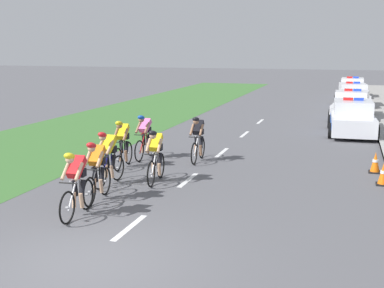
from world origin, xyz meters
The scene contains 17 objects.
ground_plane centered at (0.00, 0.00, 0.00)m, with size 160.00×160.00×0.00m, color #56565B.
kerb_edge centered at (5.57, 14.00, 0.07)m, with size 0.16×60.00×0.13m, color #9E9E99.
grass_verge centered at (-7.17, 14.00, 0.00)m, with size 7.00×60.00×0.01m, color #3D7033.
lane_markings_centre centered at (0.00, 7.82, 0.00)m, with size 0.14×21.60×0.01m.
cyclist_lead centered at (-1.40, 2.10, 0.79)m, with size 0.44×1.72×1.56m.
cyclist_second centered at (-1.53, 3.29, 0.79)m, with size 0.45×1.72×1.56m.
cyclist_third centered at (-1.93, 4.69, 0.79)m, with size 0.43×1.72×1.56m.
cyclist_fourth centered at (-0.78, 5.32, 0.79)m, with size 0.45×1.72×1.56m.
cyclist_fifth centered at (-2.42, 6.65, 0.79)m, with size 0.45×1.72×1.56m.
cyclist_sixth centered at (-2.25, 8.03, 0.79)m, with size 0.42×1.72×1.56m.
cyclist_seventh centered at (-0.42, 8.19, 0.79)m, with size 0.42×1.72×1.56m.
police_car_nearest centered at (4.44, 15.33, 0.68)m, with size 2.17×4.48×1.59m.
police_car_second centered at (4.43, 20.24, 0.68)m, with size 2.28×4.53×1.59m.
police_car_third centered at (4.44, 25.98, 0.68)m, with size 2.30×4.54×1.59m.
police_car_furthest centered at (4.44, 31.77, 0.68)m, with size 2.03×4.42×1.59m.
traffic_cone_near centered at (5.28, 6.94, 0.31)m, with size 0.36×0.36×0.64m.
traffic_cone_mid centered at (5.13, 8.34, 0.31)m, with size 0.36×0.36×0.64m.
Camera 1 is at (4.26, -7.33, 3.74)m, focal length 46.80 mm.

